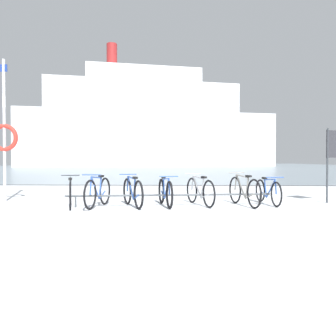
{
  "coord_description": "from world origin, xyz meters",
  "views": [
    {
      "loc": [
        -0.23,
        -5.64,
        1.16
      ],
      "look_at": [
        -0.67,
        5.92,
        0.9
      ],
      "focal_mm": 36.27,
      "sensor_mm": 36.0,
      "label": 1
    }
  ],
  "objects_px": {
    "bicycle_0": "(70,193)",
    "bicycle_1": "(98,192)",
    "bicycle_3": "(165,192)",
    "bicycle_4": "(200,191)",
    "info_sign": "(335,152)",
    "ferry_ship": "(147,126)",
    "bicycle_5": "(244,191)",
    "bicycle_6": "(268,191)",
    "rescue_post": "(4,134)",
    "bicycle_2": "(133,192)"
  },
  "relations": [
    {
      "from": "bicycle_0",
      "to": "bicycle_1",
      "type": "distance_m",
      "value": 0.7
    },
    {
      "from": "bicycle_3",
      "to": "bicycle_4",
      "type": "relative_size",
      "value": 1.01
    },
    {
      "from": "bicycle_4",
      "to": "info_sign",
      "type": "bearing_deg",
      "value": 10.73
    },
    {
      "from": "bicycle_0",
      "to": "bicycle_4",
      "type": "xyz_separation_m",
      "value": [
        3.24,
        0.42,
        0.01
      ]
    },
    {
      "from": "ferry_ship",
      "to": "bicycle_5",
      "type": "bearing_deg",
      "value": -81.81
    },
    {
      "from": "bicycle_6",
      "to": "bicycle_4",
      "type": "bearing_deg",
      "value": -172.24
    },
    {
      "from": "bicycle_1",
      "to": "bicycle_0",
      "type": "bearing_deg",
      "value": 179.23
    },
    {
      "from": "bicycle_3",
      "to": "info_sign",
      "type": "relative_size",
      "value": 0.83
    },
    {
      "from": "bicycle_0",
      "to": "bicycle_1",
      "type": "bearing_deg",
      "value": -0.77
    },
    {
      "from": "bicycle_4",
      "to": "bicycle_6",
      "type": "height_order",
      "value": "bicycle_4"
    },
    {
      "from": "bicycle_1",
      "to": "bicycle_5",
      "type": "distance_m",
      "value": 3.69
    },
    {
      "from": "rescue_post",
      "to": "bicycle_6",
      "type": "bearing_deg",
      "value": -2.87
    },
    {
      "from": "bicycle_5",
      "to": "bicycle_3",
      "type": "bearing_deg",
      "value": -176.06
    },
    {
      "from": "bicycle_6",
      "to": "bicycle_0",
      "type": "bearing_deg",
      "value": -172.45
    },
    {
      "from": "info_sign",
      "to": "ferry_ship",
      "type": "height_order",
      "value": "ferry_ship"
    },
    {
      "from": "ferry_ship",
      "to": "bicycle_3",
      "type": "bearing_deg",
      "value": -83.87
    },
    {
      "from": "bicycle_5",
      "to": "bicycle_6",
      "type": "distance_m",
      "value": 0.75
    },
    {
      "from": "info_sign",
      "to": "rescue_post",
      "type": "bearing_deg",
      "value": -179.39
    },
    {
      "from": "bicycle_5",
      "to": "bicycle_6",
      "type": "bearing_deg",
      "value": 23.65
    },
    {
      "from": "info_sign",
      "to": "bicycle_2",
      "type": "bearing_deg",
      "value": -169.02
    },
    {
      "from": "bicycle_6",
      "to": "ferry_ship",
      "type": "distance_m",
      "value": 56.23
    },
    {
      "from": "bicycle_1",
      "to": "bicycle_4",
      "type": "height_order",
      "value": "bicycle_1"
    },
    {
      "from": "bicycle_2",
      "to": "ferry_ship",
      "type": "height_order",
      "value": "ferry_ship"
    },
    {
      "from": "bicycle_1",
      "to": "bicycle_3",
      "type": "bearing_deg",
      "value": 8.24
    },
    {
      "from": "bicycle_3",
      "to": "bicycle_4",
      "type": "height_order",
      "value": "bicycle_4"
    },
    {
      "from": "bicycle_0",
      "to": "bicycle_1",
      "type": "height_order",
      "value": "bicycle_1"
    },
    {
      "from": "rescue_post",
      "to": "bicycle_4",
      "type": "bearing_deg",
      "value": -6.38
    },
    {
      "from": "bicycle_2",
      "to": "bicycle_6",
      "type": "height_order",
      "value": "bicycle_2"
    },
    {
      "from": "bicycle_6",
      "to": "info_sign",
      "type": "relative_size",
      "value": 0.82
    },
    {
      "from": "bicycle_0",
      "to": "bicycle_3",
      "type": "bearing_deg",
      "value": 5.61
    },
    {
      "from": "bicycle_0",
      "to": "bicycle_6",
      "type": "distance_m",
      "value": 5.09
    },
    {
      "from": "bicycle_5",
      "to": "ferry_ship",
      "type": "xyz_separation_m",
      "value": [
        -7.97,
        55.38,
        7.22
      ]
    },
    {
      "from": "bicycle_2",
      "to": "rescue_post",
      "type": "height_order",
      "value": "rescue_post"
    },
    {
      "from": "bicycle_1",
      "to": "ferry_ship",
      "type": "relative_size",
      "value": 0.03
    },
    {
      "from": "bicycle_3",
      "to": "bicycle_5",
      "type": "bearing_deg",
      "value": 3.94
    },
    {
      "from": "rescue_post",
      "to": "bicycle_1",
      "type": "bearing_deg",
      "value": -19.71
    },
    {
      "from": "bicycle_3",
      "to": "info_sign",
      "type": "height_order",
      "value": "info_sign"
    },
    {
      "from": "bicycle_0",
      "to": "bicycle_4",
      "type": "relative_size",
      "value": 1.01
    },
    {
      "from": "bicycle_0",
      "to": "bicycle_6",
      "type": "relative_size",
      "value": 1.01
    },
    {
      "from": "bicycle_2",
      "to": "rescue_post",
      "type": "xyz_separation_m",
      "value": [
        -3.76,
        0.96,
        1.53
      ]
    },
    {
      "from": "bicycle_1",
      "to": "bicycle_3",
      "type": "relative_size",
      "value": 0.99
    },
    {
      "from": "info_sign",
      "to": "bicycle_5",
      "type": "bearing_deg",
      "value": -163.78
    },
    {
      "from": "bicycle_2",
      "to": "bicycle_1",
      "type": "bearing_deg",
      "value": -174.21
    },
    {
      "from": "bicycle_5",
      "to": "info_sign",
      "type": "distance_m",
      "value": 2.91
    },
    {
      "from": "bicycle_6",
      "to": "ferry_ship",
      "type": "xyz_separation_m",
      "value": [
        -8.65,
        55.08,
        7.26
      ]
    },
    {
      "from": "bicycle_0",
      "to": "bicycle_5",
      "type": "distance_m",
      "value": 4.38
    },
    {
      "from": "bicycle_4",
      "to": "ferry_ship",
      "type": "distance_m",
      "value": 56.22
    },
    {
      "from": "bicycle_4",
      "to": "ferry_ship",
      "type": "xyz_separation_m",
      "value": [
        -6.85,
        55.33,
        7.23
      ]
    },
    {
      "from": "bicycle_4",
      "to": "bicycle_1",
      "type": "bearing_deg",
      "value": -170.37
    },
    {
      "from": "bicycle_0",
      "to": "bicycle_3",
      "type": "height_order",
      "value": "bicycle_3"
    }
  ]
}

